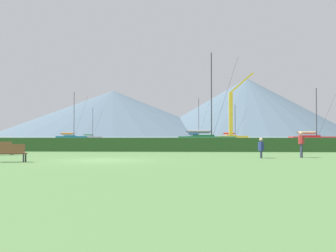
# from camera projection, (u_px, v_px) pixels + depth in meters

# --- Properties ---
(ground_plane) EXTENTS (1000.00, 1000.00, 0.00)m
(ground_plane) POSITION_uv_depth(u_px,v_px,m) (103.00, 160.00, 20.63)
(ground_plane) COLOR #517A42
(harbor_water) EXTENTS (320.00, 246.00, 0.00)m
(harbor_water) POSITION_uv_depth(u_px,v_px,m) (175.00, 138.00, 157.42)
(harbor_water) COLOR #8499A8
(harbor_water) RESTS_ON ground_plane
(hedge_line) EXTENTS (80.00, 1.20, 1.18)m
(hedge_line) POSITION_uv_depth(u_px,v_px,m) (132.00, 145.00, 31.62)
(hedge_line) COLOR #284C23
(hedge_line) RESTS_ON ground_plane
(sailboat_slip_1) EXTENTS (8.58, 3.01, 9.26)m
(sailboat_slip_1) POSITION_uv_depth(u_px,v_px,m) (233.00, 138.00, 95.87)
(sailboat_slip_1) COLOR gold
(sailboat_slip_1) RESTS_ON harbor_water
(sailboat_slip_2) EXTENTS (8.47, 2.84, 9.07)m
(sailboat_slip_2) POSITION_uv_depth(u_px,v_px,m) (314.00, 139.00, 60.11)
(sailboat_slip_2) COLOR red
(sailboat_slip_2) RESTS_ON harbor_water
(sailboat_slip_3) EXTENTS (7.99, 3.39, 11.80)m
(sailboat_slip_3) POSITION_uv_depth(u_px,v_px,m) (197.00, 137.00, 103.70)
(sailboat_slip_3) COLOR #236B38
(sailboat_slip_3) RESTS_ON harbor_water
(sailboat_slip_4) EXTENTS (6.99, 2.84, 9.09)m
(sailboat_slip_4) POSITION_uv_depth(u_px,v_px,m) (91.00, 138.00, 105.54)
(sailboat_slip_4) COLOR #9E9EA3
(sailboat_slip_4) RESTS_ON harbor_water
(sailboat_slip_6) EXTENTS (8.29, 4.08, 11.74)m
(sailboat_slip_6) POSITION_uv_depth(u_px,v_px,m) (72.00, 138.00, 87.90)
(sailboat_slip_6) COLOR #19707A
(sailboat_slip_6) RESTS_ON harbor_water
(sailboat_slip_11) EXTENTS (8.92, 2.69, 12.65)m
(sailboat_slip_11) POSITION_uv_depth(u_px,v_px,m) (208.00, 140.00, 50.02)
(sailboat_slip_11) COLOR #236B38
(sailboat_slip_11) RESTS_ON harbor_water
(park_bench_near_path) EXTENTS (1.61, 0.61, 0.95)m
(park_bench_near_path) POSITION_uv_depth(u_px,v_px,m) (10.00, 152.00, 19.21)
(park_bench_near_path) COLOR brown
(park_bench_near_path) RESTS_ON ground_plane
(park_bench_under_tree) EXTENTS (1.62, 0.53, 0.95)m
(park_bench_under_tree) POSITION_uv_depth(u_px,v_px,m) (1.00, 148.00, 25.88)
(park_bench_under_tree) COLOR brown
(park_bench_under_tree) RESTS_ON ground_plane
(person_seated_viewer) EXTENTS (0.36, 0.56, 1.25)m
(person_seated_viewer) POSITION_uv_depth(u_px,v_px,m) (261.00, 147.00, 22.66)
(person_seated_viewer) COLOR #2D3347
(person_seated_viewer) RESTS_ON ground_plane
(person_standing_walker) EXTENTS (0.36, 0.57, 1.65)m
(person_standing_walker) POSITION_uv_depth(u_px,v_px,m) (301.00, 142.00, 23.08)
(person_standing_walker) COLOR #2D3347
(person_standing_walker) RESTS_ON ground_plane
(dock_crane) EXTENTS (6.11, 2.00, 15.45)m
(dock_crane) POSITION_uv_depth(u_px,v_px,m) (232.00, 120.00, 82.45)
(dock_crane) COLOR #333338
(dock_crane) RESTS_ON ground_plane
(distant_hill_west_ridge) EXTENTS (255.91, 255.91, 50.95)m
(distant_hill_west_ridge) POSITION_uv_depth(u_px,v_px,m) (113.00, 113.00, 413.79)
(distant_hill_west_ridge) COLOR #4C6070
(distant_hill_west_ridge) RESTS_ON ground_plane
(distant_hill_central_peak) EXTENTS (219.13, 219.13, 63.49)m
(distant_hill_central_peak) POSITION_uv_depth(u_px,v_px,m) (247.00, 107.00, 404.83)
(distant_hill_central_peak) COLOR #4C6070
(distant_hill_central_peak) RESTS_ON ground_plane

